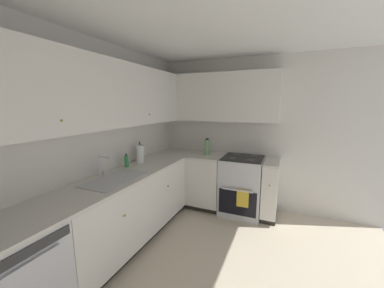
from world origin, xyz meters
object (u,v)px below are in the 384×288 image
at_px(soap_bottle, 126,161).
at_px(paper_towel_roll, 140,154).
at_px(dishwasher, 9,287).
at_px(oil_bottle, 207,147).
at_px(oven_range, 242,185).

distance_m(soap_bottle, paper_towel_roll, 0.28).
xyz_separation_m(soap_bottle, paper_towel_roll, (0.27, -0.02, 0.04)).
relative_size(dishwasher, oil_bottle, 3.08).
distance_m(paper_towel_roll, oil_bottle, 1.08).
distance_m(soap_bottle, oil_bottle, 1.31).
relative_size(soap_bottle, oil_bottle, 0.66).
relative_size(oven_range, paper_towel_roll, 3.38).
bearing_deg(dishwasher, soap_bottle, 6.77).
bearing_deg(paper_towel_roll, oven_range, -57.47).
bearing_deg(oven_range, oil_bottle, 91.82).
relative_size(oven_range, oil_bottle, 3.76).
bearing_deg(soap_bottle, dishwasher, -173.23).
xyz_separation_m(paper_towel_roll, oil_bottle, (0.81, -0.72, 0.01)).
bearing_deg(dishwasher, paper_towel_roll, 5.11).
height_order(oven_range, soap_bottle, soap_bottle).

